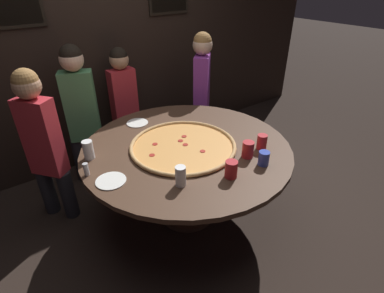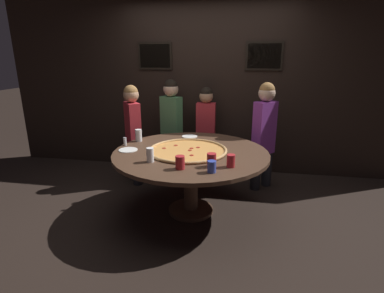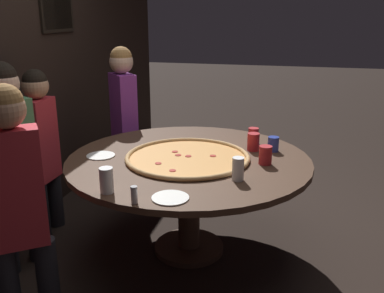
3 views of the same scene
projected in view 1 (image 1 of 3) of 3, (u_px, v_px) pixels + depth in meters
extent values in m
plane|color=black|center=(187.00, 212.00, 2.86)|extent=(24.00, 24.00, 0.00)
cube|color=black|center=(106.00, 45.00, 3.20)|extent=(6.40, 0.06, 2.60)
cube|color=black|center=(10.00, 3.00, 2.52)|extent=(0.52, 0.02, 0.40)
cube|color=#B2A893|center=(10.00, 4.00, 2.52)|extent=(0.46, 0.01, 0.34)
cylinder|color=#4C3323|center=(187.00, 148.00, 2.49)|extent=(1.72, 1.72, 0.04)
cylinder|color=#4C3323|center=(187.00, 183.00, 2.68)|extent=(0.16, 0.16, 0.70)
cylinder|color=#4C3323|center=(187.00, 211.00, 2.85)|extent=(0.52, 0.52, 0.04)
cylinder|color=#E0994C|center=(183.00, 146.00, 2.46)|extent=(0.84, 0.84, 0.01)
torus|color=tan|center=(183.00, 145.00, 2.45)|extent=(0.88, 0.88, 0.03)
cylinder|color=#A8281E|center=(184.00, 136.00, 2.59)|extent=(0.04, 0.04, 0.00)
cylinder|color=#A8281E|center=(185.00, 145.00, 2.47)|extent=(0.04, 0.04, 0.00)
cylinder|color=#A8281E|center=(203.00, 151.00, 2.38)|extent=(0.04, 0.04, 0.00)
cylinder|color=#A8281E|center=(152.00, 155.00, 2.33)|extent=(0.04, 0.04, 0.00)
cylinder|color=#A8281E|center=(181.00, 141.00, 2.52)|extent=(0.04, 0.04, 0.00)
cylinder|color=#A8281E|center=(155.00, 144.00, 2.47)|extent=(0.04, 0.04, 0.00)
cylinder|color=white|center=(88.00, 150.00, 2.28)|extent=(0.08, 0.08, 0.15)
cylinder|color=#B22328|center=(248.00, 150.00, 2.30)|extent=(0.09, 0.09, 0.13)
cylinder|color=#384CB7|center=(264.00, 158.00, 2.21)|extent=(0.08, 0.08, 0.11)
cylinder|color=#B22328|center=(262.00, 142.00, 2.41)|extent=(0.08, 0.08, 0.12)
cylinder|color=white|center=(181.00, 176.00, 1.99)|extent=(0.07, 0.07, 0.15)
cylinder|color=#B22328|center=(231.00, 169.00, 2.08)|extent=(0.09, 0.09, 0.13)
cylinder|color=white|center=(111.00, 181.00, 2.06)|extent=(0.21, 0.21, 0.01)
cylinder|color=white|center=(137.00, 123.00, 2.84)|extent=(0.20, 0.20, 0.01)
cylinder|color=silver|center=(86.00, 170.00, 2.10)|extent=(0.04, 0.04, 0.08)
cylinder|color=#B7B7BC|center=(85.00, 164.00, 2.08)|extent=(0.04, 0.04, 0.01)
cylinder|color=#232328|center=(137.00, 139.00, 3.61)|extent=(0.12, 0.12, 0.46)
cylinder|color=#232328|center=(121.00, 145.00, 3.51)|extent=(0.12, 0.12, 0.46)
cube|color=red|center=(124.00, 98.00, 3.28)|extent=(0.28, 0.15, 0.64)
sphere|color=tan|center=(119.00, 60.00, 3.06)|extent=(0.20, 0.20, 0.20)
sphere|color=black|center=(119.00, 56.00, 3.05)|extent=(0.18, 0.18, 0.18)
cylinder|color=#232328|center=(68.00, 194.00, 2.72)|extent=(0.18, 0.18, 0.48)
cylinder|color=#232328|center=(48.00, 190.00, 2.77)|extent=(0.18, 0.18, 0.48)
cube|color=red|center=(42.00, 137.00, 2.45)|extent=(0.30, 0.32, 0.67)
sphere|color=tan|center=(27.00, 86.00, 2.22)|extent=(0.21, 0.21, 0.21)
sphere|color=#9E703D|center=(25.00, 81.00, 2.20)|extent=(0.19, 0.19, 0.19)
cylinder|color=#232328|center=(202.00, 128.00, 3.83)|extent=(0.19, 0.19, 0.50)
cylinder|color=#232328|center=(200.00, 136.00, 3.64)|extent=(0.19, 0.19, 0.50)
cube|color=purple|center=(202.00, 86.00, 3.44)|extent=(0.32, 0.32, 0.70)
sphere|color=beige|center=(203.00, 45.00, 3.20)|extent=(0.22, 0.22, 0.22)
sphere|color=#9E703D|center=(203.00, 41.00, 3.18)|extent=(0.20, 0.20, 0.20)
cylinder|color=#232328|center=(102.00, 157.00, 3.24)|extent=(0.18, 0.18, 0.50)
cylinder|color=#232328|center=(81.00, 159.00, 3.20)|extent=(0.18, 0.18, 0.50)
cube|color=#4C8C59|center=(81.00, 107.00, 2.92)|extent=(0.34, 0.27, 0.70)
sphere|color=beige|center=(71.00, 60.00, 2.68)|extent=(0.22, 0.22, 0.22)
sphere|color=black|center=(71.00, 55.00, 2.67)|extent=(0.20, 0.20, 0.20)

